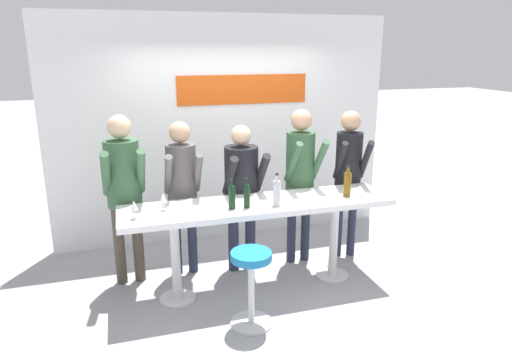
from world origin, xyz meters
TOP-DOWN VIEW (x-y plane):
  - ground_plane at (0.00, 0.00)m, footprint 40.00×40.00m
  - back_wall at (0.00, 1.52)m, footprint 4.35×0.12m
  - tasting_table at (-0.00, 0.00)m, footprint 2.75×0.63m
  - bar_stool at (-0.26, -0.62)m, footprint 0.38×0.38m
  - person_far_left at (-1.28, 0.51)m, footprint 0.43×0.56m
  - person_left at (-0.69, 0.55)m, footprint 0.38×0.51m
  - person_center_left at (-0.05, 0.47)m, footprint 0.46×0.55m
  - person_center at (0.63, 0.47)m, footprint 0.39×0.53m
  - person_center_right at (1.23, 0.45)m, footprint 0.43×0.56m
  - wine_bottle_0 at (0.14, -0.14)m, footprint 0.08×0.08m
  - wine_bottle_1 at (-0.15, -0.11)m, footprint 0.06×0.06m
  - wine_bottle_2 at (0.94, -0.06)m, footprint 0.08×0.08m
  - wine_bottle_3 at (-0.30, -0.10)m, footprint 0.07×0.07m
  - wine_glass_0 at (-1.21, -0.11)m, footprint 0.07×0.07m
  - wine_glass_1 at (-0.94, 0.03)m, footprint 0.07×0.07m

SIDE VIEW (x-z plane):
  - ground_plane at x=0.00m, z-range 0.00..0.00m
  - bar_stool at x=-0.26m, z-range 0.12..0.83m
  - tasting_table at x=0.00m, z-range 0.35..1.29m
  - person_center_left at x=-0.05m, z-range 0.19..1.85m
  - wine_glass_0 at x=-1.21m, z-range 0.98..1.16m
  - wine_glass_1 at x=-0.94m, z-range 0.98..1.16m
  - person_left at x=-0.69m, z-range 0.22..1.93m
  - wine_bottle_3 at x=-0.30m, z-range 0.93..1.23m
  - wine_bottle_1 at x=-0.15m, z-range 0.93..1.23m
  - wine_bottle_2 at x=0.94m, z-range 0.93..1.26m
  - wine_bottle_0 at x=0.14m, z-range 0.93..1.26m
  - person_center_right at x=1.23m, z-range 0.24..1.99m
  - person_far_left at x=-1.28m, z-range 0.23..2.04m
  - person_center at x=0.63m, z-range 0.23..2.03m
  - back_wall at x=0.00m, z-range 0.00..2.85m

